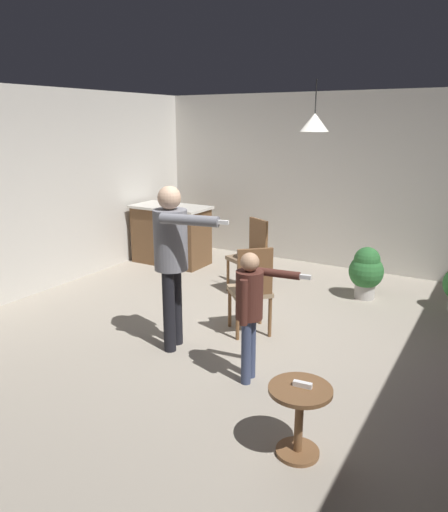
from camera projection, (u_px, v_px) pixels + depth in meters
ground at (247, 339)px, 5.23m from camera, size 7.68×7.68×0.00m
wall_back at (345, 182)px, 7.53m from camera, size 6.40×0.10×2.70m
wall_left at (34, 193)px, 6.44m from camera, size 0.10×6.40×2.70m
kitchen_counter at (171, 234)px, 7.95m from camera, size 1.26×0.66×0.95m
side_table_by_couch at (299, 413)px, 3.35m from camera, size 0.44×0.44×0.52m
person_adult at (172, 250)px, 4.78m from camera, size 0.85×0.48×1.67m
person_child at (250, 303)px, 4.22m from camera, size 0.60×0.40×1.19m
dining_chair_by_counter at (251, 253)px, 6.57m from camera, size 0.57×0.57×1.00m
dining_chair_near_wall at (252, 287)px, 5.22m from camera, size 0.59×0.59×1.00m
potted_plant_corner at (366, 270)px, 6.37m from camera, size 0.45×0.45×0.69m
spare_remote_on_table at (303, 384)px, 3.30m from camera, size 0.13×0.05×0.04m
ceiling_light_pendant at (315, 122)px, 5.38m from camera, size 0.32×0.32×0.55m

